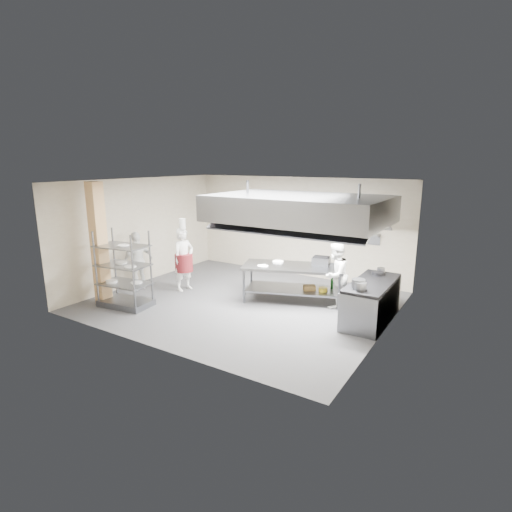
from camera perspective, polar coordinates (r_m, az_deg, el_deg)
The scene contains 23 objects.
floor at distance 10.15m, azimuth -1.90°, elevation -6.54°, with size 7.00×7.00×0.00m, color #323234.
ceiling at distance 9.55m, azimuth -2.04°, elevation 10.63°, with size 7.00×7.00×0.00m, color silver.
wall_back at distance 12.30m, azimuth 5.84°, elevation 4.18°, with size 7.00×7.00×0.00m, color tan.
wall_left at distance 12.01m, azimuth -16.02°, elevation 3.49°, with size 6.00×6.00×0.00m, color tan.
wall_right at distance 8.36m, azimuth 18.41°, elevation -0.87°, with size 6.00×6.00×0.00m, color tan.
column at distance 10.37m, azimuth -21.51°, elevation 1.56°, with size 0.30×0.30×3.00m, color tan.
exhaust_hood at distance 9.30m, azimuth 6.10°, elevation 6.78°, with size 4.00×2.50×0.60m, color gray.
hood_strip_a at distance 9.76m, azimuth 1.28°, elevation 5.27°, with size 1.60×0.12×0.04m, color white.
hood_strip_b at distance 8.99m, azimuth 11.23°, elevation 4.31°, with size 1.60×0.12×0.04m, color white.
wall_shelf at distance 11.49m, azimuth 13.58°, elevation 3.21°, with size 1.50×0.28×0.04m, color gray.
island at distance 10.16m, azimuth 5.22°, elevation -3.86°, with size 2.48×1.03×0.91m, color slate, non-canonical shape.
island_worktop at distance 10.04m, azimuth 5.27°, elevation -1.55°, with size 2.48×1.03×0.06m, color gray.
island_undershelf at distance 10.20m, azimuth 5.20°, elevation -4.70°, with size 2.28×0.93×0.04m, color slate.
pass_rack at distance 10.11m, azimuth -18.41°, elevation -1.79°, with size 1.24×0.72×1.86m, color slate, non-canonical shape.
cooking_range at distance 9.23m, azimuth 16.12°, elevation -6.39°, with size 0.80×2.00×0.84m, color gray.
range_top at distance 9.09m, azimuth 16.31°, elevation -3.72°, with size 0.78×1.96×0.06m, color black.
chef_head at distance 11.00m, azimuth -10.27°, elevation -0.51°, with size 0.62×0.41×1.71m, color silver.
chef_line at distance 9.76m, azimuth 11.25°, elevation -2.68°, with size 0.78×0.60×1.60m, color silver.
chef_plating at distance 11.35m, azimuth -16.53°, elevation -0.68°, with size 0.94×0.39×1.61m, color silver.
griddle at distance 10.12m, azimuth 9.28°, elevation -0.77°, with size 0.42×0.33×0.21m, color slate.
wicker_basket at distance 10.07m, azimuth 7.63°, elevation -4.51°, with size 0.29×0.20×0.13m, color brown.
stockpot at distance 8.53m, azimuth 14.42°, elevation -3.84°, with size 0.28×0.28×0.19m, color gray.
plate_stack at distance 10.20m, azimuth -18.27°, elevation -3.61°, with size 0.28×0.28×0.05m, color white.
Camera 1 is at (5.31, -7.92, 3.47)m, focal length 28.00 mm.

